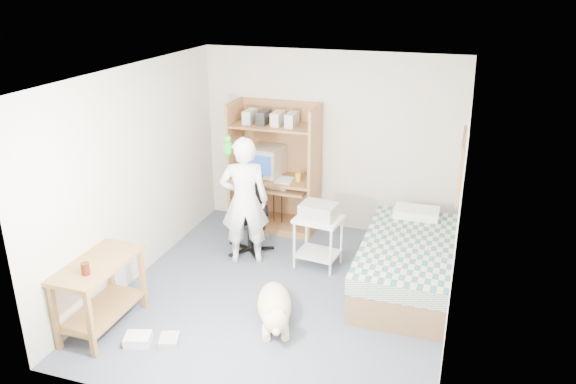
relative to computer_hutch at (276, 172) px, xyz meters
The scene contains 21 objects.
floor 2.05m from the computer_hutch, 68.06° to the right, with size 4.00×4.00×0.00m, color #485062.
wall_back 0.86m from the computer_hutch, 20.54° to the left, with size 3.60×0.02×2.50m, color beige.
wall_right 3.07m from the computer_hutch, 34.80° to the right, with size 0.02×4.00×2.50m, color beige.
wall_left 2.10m from the computer_hutch, 122.33° to the right, with size 0.02×4.00×2.50m, color beige.
ceiling 2.52m from the computer_hutch, 68.06° to the right, with size 3.60×4.00×0.02m, color white.
computer_hutch is the anchor object (origin of this frame).
bed 2.35m from the computer_hutch, 29.29° to the right, with size 1.02×2.02×0.66m.
side_desk 3.08m from the computer_hutch, 106.14° to the right, with size 0.50×1.00×0.75m.
corkboard 2.69m from the computer_hutch, 18.72° to the right, with size 0.04×0.94×0.66m.
office_chair 0.95m from the computer_hutch, 95.63° to the right, with size 0.56×0.57×0.98m.
person 1.13m from the computer_hutch, 90.61° to the right, with size 0.59×0.39×1.63m, color white.
parrot 1.31m from the computer_hutch, 100.70° to the right, with size 0.12×0.20×0.33m.
dog 2.52m from the computer_hutch, 71.11° to the right, with size 0.61×1.06×0.42m.
printer_cart 1.37m from the computer_hutch, 47.43° to the right, with size 0.59×0.50×0.65m.
printer 1.32m from the computer_hutch, 47.43° to the right, with size 0.42×0.32×0.18m, color #A5A4A0.
crt_monitor 0.21m from the computer_hutch, behind, with size 0.47×0.49×0.41m.
keyboard 0.22m from the computer_hutch, 85.37° to the right, with size 0.45×0.16×0.03m, color beige.
pencil_cup 0.37m from the computer_hutch, 13.66° to the right, with size 0.08×0.08×0.12m, color gold.
drink_glass 3.27m from the computer_hutch, 104.17° to the right, with size 0.08×0.08×0.12m, color #3B1409.
floor_box_a 3.20m from the computer_hutch, 96.80° to the right, with size 0.25×0.20×0.10m, color silver.
floor_box_b 3.09m from the computer_hutch, 91.39° to the right, with size 0.18×0.22×0.08m, color #A9A9A4.
Camera 1 is at (1.78, -5.29, 3.40)m, focal length 35.00 mm.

